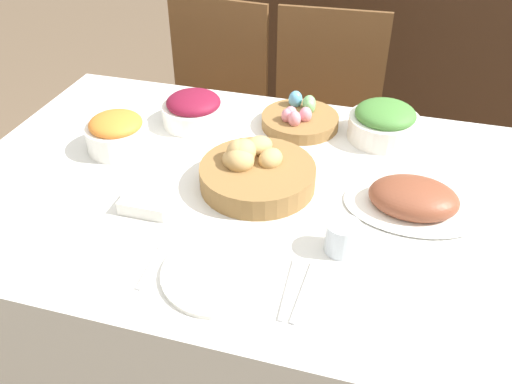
{
  "coord_description": "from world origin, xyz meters",
  "views": [
    {
      "loc": [
        0.27,
        -1.05,
        1.56
      ],
      "look_at": [
        -0.01,
        -0.07,
        0.82
      ],
      "focal_mm": 38.0,
      "sensor_mm": 36.0,
      "label": 1
    }
  ],
  "objects_px": {
    "carrot_bowl": "(117,133)",
    "bread_basket": "(255,171)",
    "ham_platter": "(413,200)",
    "egg_basket": "(300,119)",
    "chair_far_left": "(209,113)",
    "beet_salad_bowl": "(194,109)",
    "chair_far_center": "(322,129)",
    "green_salad_bowl": "(384,122)",
    "drinking_cup": "(342,237)",
    "fork": "(154,261)",
    "dinner_plate": "(219,273)",
    "knife": "(289,288)",
    "spoon": "(304,291)",
    "sideboard": "(381,53)",
    "butter_dish": "(146,204)"
  },
  "relations": [
    {
      "from": "drinking_cup",
      "to": "ham_platter",
      "type": "bearing_deg",
      "value": 54.04
    },
    {
      "from": "green_salad_bowl",
      "to": "egg_basket",
      "type": "bearing_deg",
      "value": 179.7
    },
    {
      "from": "ham_platter",
      "to": "carrot_bowl",
      "type": "bearing_deg",
      "value": 176.0
    },
    {
      "from": "green_salad_bowl",
      "to": "spoon",
      "type": "relative_size",
      "value": 1.17
    },
    {
      "from": "egg_basket",
      "to": "knife",
      "type": "bearing_deg",
      "value": -79.62
    },
    {
      "from": "egg_basket",
      "to": "chair_far_left",
      "type": "bearing_deg",
      "value": 134.66
    },
    {
      "from": "bread_basket",
      "to": "egg_basket",
      "type": "relative_size",
      "value": 1.27
    },
    {
      "from": "green_salad_bowl",
      "to": "drinking_cup",
      "type": "height_order",
      "value": "green_salad_bowl"
    },
    {
      "from": "chair_far_left",
      "to": "knife",
      "type": "xyz_separation_m",
      "value": [
        0.59,
        -1.12,
        0.27
      ]
    },
    {
      "from": "carrot_bowl",
      "to": "beet_salad_bowl",
      "type": "xyz_separation_m",
      "value": [
        0.15,
        0.19,
        -0.01
      ]
    },
    {
      "from": "chair_far_left",
      "to": "sideboard",
      "type": "bearing_deg",
      "value": 62.86
    },
    {
      "from": "drinking_cup",
      "to": "butter_dish",
      "type": "xyz_separation_m",
      "value": [
        -0.46,
        0.01,
        -0.02
      ]
    },
    {
      "from": "ham_platter",
      "to": "fork",
      "type": "distance_m",
      "value": 0.61
    },
    {
      "from": "beet_salad_bowl",
      "to": "green_salad_bowl",
      "type": "xyz_separation_m",
      "value": [
        0.54,
        0.06,
        0.01
      ]
    },
    {
      "from": "chair_far_center",
      "to": "drinking_cup",
      "type": "distance_m",
      "value": 1.05
    },
    {
      "from": "dinner_plate",
      "to": "butter_dish",
      "type": "height_order",
      "value": "butter_dish"
    },
    {
      "from": "bread_basket",
      "to": "ham_platter",
      "type": "distance_m",
      "value": 0.38
    },
    {
      "from": "ham_platter",
      "to": "butter_dish",
      "type": "xyz_separation_m",
      "value": [
        -0.6,
        -0.18,
        -0.01
      ]
    },
    {
      "from": "beet_salad_bowl",
      "to": "drinking_cup",
      "type": "height_order",
      "value": "beet_salad_bowl"
    },
    {
      "from": "ham_platter",
      "to": "spoon",
      "type": "relative_size",
      "value": 1.88
    },
    {
      "from": "bread_basket",
      "to": "green_salad_bowl",
      "type": "bearing_deg",
      "value": 48.26
    },
    {
      "from": "bread_basket",
      "to": "ham_platter",
      "type": "height_order",
      "value": "bread_basket"
    },
    {
      "from": "dinner_plate",
      "to": "carrot_bowl",
      "type": "bearing_deg",
      "value": 137.63
    },
    {
      "from": "green_salad_bowl",
      "to": "knife",
      "type": "xyz_separation_m",
      "value": [
        -0.12,
        -0.64,
        -0.05
      ]
    },
    {
      "from": "knife",
      "to": "green_salad_bowl",
      "type": "bearing_deg",
      "value": 76.65
    },
    {
      "from": "egg_basket",
      "to": "ham_platter",
      "type": "xyz_separation_m",
      "value": [
        0.34,
        -0.31,
        0.0
      ]
    },
    {
      "from": "chair_far_center",
      "to": "spoon",
      "type": "bearing_deg",
      "value": -85.46
    },
    {
      "from": "bread_basket",
      "to": "ham_platter",
      "type": "relative_size",
      "value": 0.89
    },
    {
      "from": "ham_platter",
      "to": "knife",
      "type": "relative_size",
      "value": 1.88
    },
    {
      "from": "fork",
      "to": "spoon",
      "type": "bearing_deg",
      "value": -2.7
    },
    {
      "from": "carrot_bowl",
      "to": "bread_basket",
      "type": "bearing_deg",
      "value": -8.52
    },
    {
      "from": "chair_far_left",
      "to": "ham_platter",
      "type": "distance_m",
      "value": 1.17
    },
    {
      "from": "chair_far_center",
      "to": "spoon",
      "type": "distance_m",
      "value": 1.17
    },
    {
      "from": "beet_salad_bowl",
      "to": "green_salad_bowl",
      "type": "relative_size",
      "value": 0.94
    },
    {
      "from": "fork",
      "to": "butter_dish",
      "type": "xyz_separation_m",
      "value": [
        -0.09,
        0.16,
        0.01
      ]
    },
    {
      "from": "fork",
      "to": "knife",
      "type": "relative_size",
      "value": 1.0
    },
    {
      "from": "chair_far_center",
      "to": "fork",
      "type": "xyz_separation_m",
      "value": [
        -0.17,
        -1.12,
        0.27
      ]
    },
    {
      "from": "ham_platter",
      "to": "butter_dish",
      "type": "distance_m",
      "value": 0.62
    },
    {
      "from": "beet_salad_bowl",
      "to": "knife",
      "type": "height_order",
      "value": "beet_salad_bowl"
    },
    {
      "from": "egg_basket",
      "to": "beet_salad_bowl",
      "type": "distance_m",
      "value": 0.31
    },
    {
      "from": "ham_platter",
      "to": "beet_salad_bowl",
      "type": "xyz_separation_m",
      "value": [
        -0.64,
        0.25,
        0.02
      ]
    },
    {
      "from": "bread_basket",
      "to": "butter_dish",
      "type": "relative_size",
      "value": 2.47
    },
    {
      "from": "chair_far_left",
      "to": "chair_far_center",
      "type": "distance_m",
      "value": 0.47
    },
    {
      "from": "sideboard",
      "to": "spoon",
      "type": "relative_size",
      "value": 8.93
    },
    {
      "from": "bread_basket",
      "to": "drinking_cup",
      "type": "relative_size",
      "value": 3.88
    },
    {
      "from": "carrot_bowl",
      "to": "drinking_cup",
      "type": "relative_size",
      "value": 2.29
    },
    {
      "from": "egg_basket",
      "to": "carrot_bowl",
      "type": "relative_size",
      "value": 1.33
    },
    {
      "from": "carrot_bowl",
      "to": "fork",
      "type": "height_order",
      "value": "carrot_bowl"
    },
    {
      "from": "butter_dish",
      "to": "chair_far_left",
      "type": "bearing_deg",
      "value": 102.43
    },
    {
      "from": "sideboard",
      "to": "spoon",
      "type": "xyz_separation_m",
      "value": [
        0.0,
        -2.1,
        0.32
      ]
    }
  ]
}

